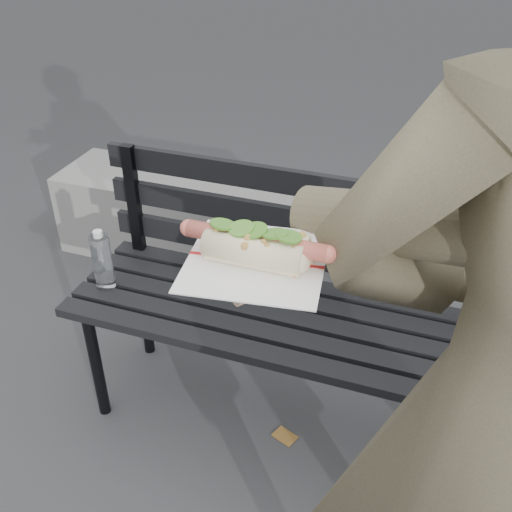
# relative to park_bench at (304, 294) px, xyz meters

# --- Properties ---
(park_bench) EXTENTS (1.50, 0.44, 0.88)m
(park_bench) POSITION_rel_park_bench_xyz_m (0.00, 0.00, 0.00)
(park_bench) COLOR black
(park_bench) RESTS_ON ground
(concrete_block) EXTENTS (1.20, 0.40, 0.40)m
(concrete_block) POSITION_rel_park_bench_xyz_m (-0.82, 0.81, -0.32)
(concrete_block) COLOR slate
(concrete_block) RESTS_ON ground
(held_hotdog) EXTENTS (0.63, 0.30, 0.20)m
(held_hotdog) POSITION_rel_park_bench_xyz_m (0.33, -0.76, 0.71)
(held_hotdog) COLOR #484730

